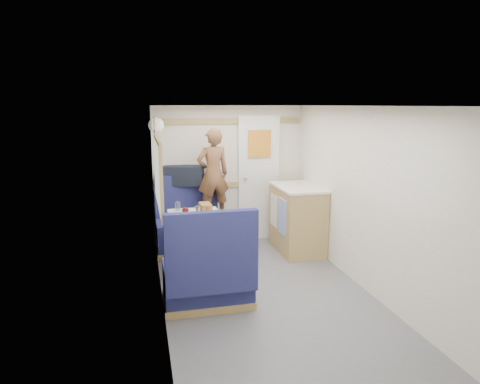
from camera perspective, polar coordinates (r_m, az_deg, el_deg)
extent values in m
plane|color=#515156|center=(4.52, 4.59, -14.90)|extent=(4.50, 4.50, 0.00)
plane|color=silver|center=(4.05, 5.06, 11.36)|extent=(4.50, 4.50, 0.00)
cube|color=silver|center=(6.31, -1.51, 2.34)|extent=(2.20, 0.02, 2.00)
cube|color=silver|center=(3.98, -10.46, -3.36)|extent=(0.02, 4.50, 2.00)
cube|color=silver|center=(4.63, 17.89, -1.64)|extent=(0.02, 4.50, 2.00)
cube|color=#A18348|center=(6.31, -1.47, 0.97)|extent=(2.15, 0.02, 0.08)
cube|color=#A18348|center=(6.21, -1.51, 9.43)|extent=(2.15, 0.02, 0.08)
cube|color=#95A189|center=(4.91, -10.94, 2.43)|extent=(0.04, 1.30, 0.72)
cube|color=white|center=(6.39, 2.50, 1.83)|extent=(0.62, 0.04, 1.86)
cube|color=gold|center=(6.30, 2.62, 6.45)|extent=(0.34, 0.03, 0.40)
cylinder|color=silver|center=(6.29, 0.69, 1.85)|extent=(0.04, 0.10, 0.04)
cube|color=white|center=(5.06, -5.83, -3.53)|extent=(0.62, 0.92, 0.04)
cylinder|color=silver|center=(5.16, -5.75, -7.28)|extent=(0.08, 0.08, 0.66)
cylinder|color=silver|center=(5.28, -5.67, -10.73)|extent=(0.36, 0.36, 0.03)
cube|color=#161949|center=(5.95, -6.75, -5.98)|extent=(0.88, 0.50, 0.45)
cube|color=#161949|center=(6.11, -7.15, -1.39)|extent=(0.88, 0.10, 0.80)
cube|color=#A18348|center=(6.01, -6.71, -7.66)|extent=(0.90, 0.52, 0.08)
cube|color=#161949|center=(4.46, -4.32, -12.06)|extent=(0.88, 0.50, 0.45)
cube|color=#161949|center=(4.05, -3.78, -8.11)|extent=(0.88, 0.10, 0.80)
cube|color=#A18348|center=(4.54, -4.28, -14.20)|extent=(0.90, 0.52, 0.08)
cube|color=#A18348|center=(6.10, -7.24, 0.79)|extent=(0.90, 0.14, 0.04)
sphere|color=white|center=(5.70, -11.11, 8.73)|extent=(0.20, 0.20, 0.20)
cube|color=#A18348|center=(5.99, 7.62, -3.64)|extent=(0.54, 0.90, 0.90)
cube|color=silver|center=(5.89, 7.74, 0.63)|extent=(0.56, 0.92, 0.03)
cube|color=#5972B2|center=(5.71, 5.65, -3.32)|extent=(0.01, 0.30, 0.48)
cube|color=silver|center=(6.04, 4.55, -2.47)|extent=(0.01, 0.28, 0.44)
imported|color=brown|center=(5.90, -3.62, 2.42)|extent=(0.50, 0.37, 1.25)
cube|color=black|center=(6.07, -7.53, 2.21)|extent=(0.61, 0.41, 0.27)
cube|color=white|center=(4.94, -4.90, -3.53)|extent=(0.29, 0.36, 0.02)
sphere|color=orange|center=(4.91, -3.95, -3.01)|extent=(0.08, 0.08, 0.08)
cube|color=#F7E18F|center=(4.75, -5.64, -3.84)|extent=(0.10, 0.07, 0.03)
cylinder|color=white|center=(4.86, -7.27, -3.89)|extent=(0.06, 0.06, 0.01)
cylinder|color=white|center=(4.85, -7.28, -3.30)|extent=(0.01, 0.01, 0.10)
sphere|color=#49070A|center=(4.83, -7.31, -2.44)|extent=(0.08, 0.08, 0.08)
cylinder|color=silver|center=(4.68, -7.07, -3.79)|extent=(0.07, 0.07, 0.12)
cylinder|color=white|center=(5.38, -8.31, -1.86)|extent=(0.07, 0.07, 0.11)
cylinder|color=white|center=(5.09, -5.67, -2.53)|extent=(0.07, 0.07, 0.11)
cylinder|color=brown|center=(5.17, -4.29, -2.36)|extent=(0.06, 0.06, 0.10)
cylinder|color=black|center=(5.20, -5.60, -2.30)|extent=(0.04, 0.04, 0.10)
cylinder|color=white|center=(5.02, -6.15, -2.86)|extent=(0.04, 0.04, 0.09)
cube|color=olive|center=(5.27, -4.63, -2.08)|extent=(0.14, 0.25, 0.10)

